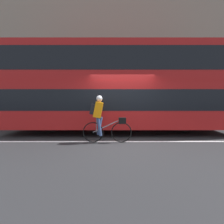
{
  "coord_description": "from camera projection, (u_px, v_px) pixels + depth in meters",
  "views": [
    {
      "loc": [
        -0.4,
        -6.06,
        1.66
      ],
      "look_at": [
        -0.41,
        0.96,
        1.02
      ],
      "focal_mm": 28.0,
      "sensor_mm": 36.0,
      "label": 1
    }
  ],
  "objects": [
    {
      "name": "ground_plane",
      "position": [
        124.0,
        143.0,
        6.18
      ],
      "size": [
        80.0,
        80.0,
        0.0
      ],
      "primitive_type": "plane",
      "color": "#2D2D30"
    },
    {
      "name": "road_center_line",
      "position": [
        123.0,
        141.0,
        6.41
      ],
      "size": [
        50.0,
        0.14,
        0.01
      ],
      "primitive_type": "cube",
      "color": "silver",
      "rests_on": "ground_plane"
    },
    {
      "name": "sidewalk_curb",
      "position": [
        118.0,
        121.0,
        11.34
      ],
      "size": [
        60.0,
        2.27,
        0.16
      ],
      "color": "gray",
      "rests_on": "ground_plane"
    },
    {
      "name": "building_facade",
      "position": [
        118.0,
        49.0,
        12.18
      ],
      "size": [
        60.0,
        0.3,
        9.91
      ],
      "color": "gray",
      "rests_on": "ground_plane"
    },
    {
      "name": "bus",
      "position": [
        119.0,
        85.0,
        7.96
      ],
      "size": [
        9.94,
        2.52,
        3.88
      ],
      "color": "black",
      "rests_on": "ground_plane"
    },
    {
      "name": "cyclist_on_bike",
      "position": [
        102.0,
        118.0,
        6.22
      ],
      "size": [
        1.76,
        0.32,
        1.69
      ],
      "color": "black",
      "rests_on": "ground_plane"
    },
    {
      "name": "trash_bin",
      "position": [
        108.0,
        113.0,
        11.18
      ],
      "size": [
        0.52,
        0.52,
        0.91
      ],
      "color": "#262628",
      "rests_on": "sidewalk_curb"
    }
  ]
}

